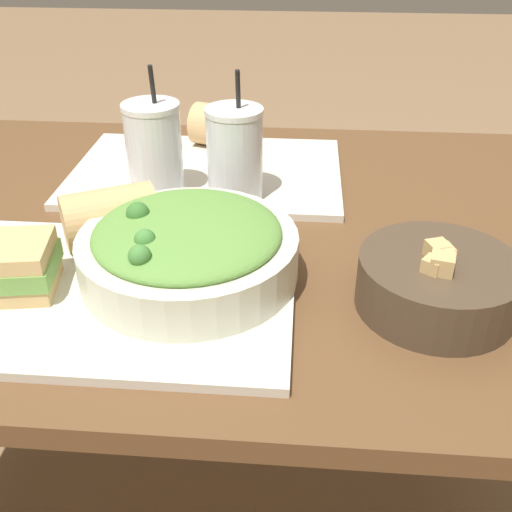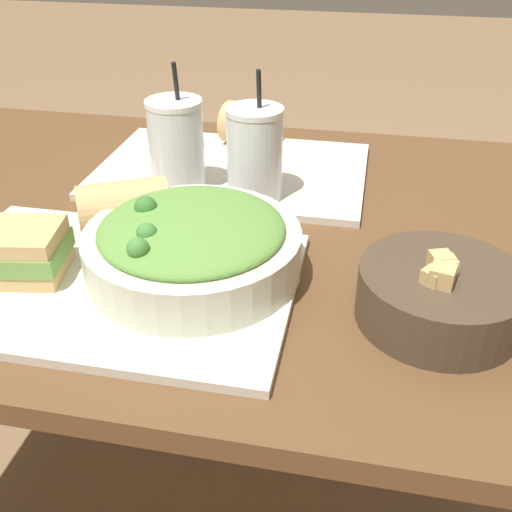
{
  "view_description": "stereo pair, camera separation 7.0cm",
  "coord_description": "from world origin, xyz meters",
  "views": [
    {
      "loc": [
        0.16,
        -0.78,
        1.15
      ],
      "look_at": [
        0.11,
        -0.19,
        0.78
      ],
      "focal_mm": 42.0,
      "sensor_mm": 36.0,
      "label": 1
    },
    {
      "loc": [
        0.23,
        -0.77,
        1.15
      ],
      "look_at": [
        0.11,
        -0.19,
        0.78
      ],
      "focal_mm": 42.0,
      "sensor_mm": 36.0,
      "label": 2
    }
  ],
  "objects": [
    {
      "name": "baguette_near",
      "position": [
        -0.1,
        -0.09,
        0.77
      ],
      "size": [
        0.14,
        0.13,
        0.08
      ],
      "rotation": [
        0.0,
        0.0,
        2.06
      ],
      "color": "tan",
      "rests_on": "tray_near"
    },
    {
      "name": "dining_table",
      "position": [
        0.0,
        0.0,
        0.62
      ],
      "size": [
        1.32,
        0.83,
        0.72
      ],
      "color": "brown",
      "rests_on": "ground_plane"
    },
    {
      "name": "napkin_folded",
      "position": [
        -0.1,
        -0.02,
        0.72
      ],
      "size": [
        0.2,
        0.18,
        0.0
      ],
      "color": "silver",
      "rests_on": "dining_table"
    },
    {
      "name": "salad_bowl",
      "position": [
        0.02,
        -0.16,
        0.77
      ],
      "size": [
        0.27,
        0.27,
        0.09
      ],
      "color": "beige",
      "rests_on": "tray_near"
    },
    {
      "name": "baguette_far",
      "position": [
        0.0,
        0.28,
        0.77
      ],
      "size": [
        0.11,
        0.1,
        0.08
      ],
      "rotation": [
        0.0,
        0.0,
        1.27
      ],
      "color": "tan",
      "rests_on": "tray_far"
    },
    {
      "name": "soup_bowl",
      "position": [
        0.32,
        -0.19,
        0.75
      ],
      "size": [
        0.19,
        0.19,
        0.09
      ],
      "color": "#473828",
      "rests_on": "dining_table"
    },
    {
      "name": "tray_near",
      "position": [
        -0.08,
        -0.2,
        0.73
      ],
      "size": [
        0.46,
        0.31,
        0.01
      ],
      "color": "beige",
      "rests_on": "dining_table"
    },
    {
      "name": "drink_cup_red",
      "position": [
        0.06,
        0.06,
        0.8
      ],
      "size": [
        0.09,
        0.09,
        0.2
      ],
      "color": "silver",
      "rests_on": "tray_far"
    },
    {
      "name": "drink_cup_dark",
      "position": [
        -0.07,
        0.06,
        0.8
      ],
      "size": [
        0.09,
        0.09,
        0.2
      ],
      "color": "silver",
      "rests_on": "tray_far"
    },
    {
      "name": "tray_far",
      "position": [
        -0.01,
        0.16,
        0.73
      ],
      "size": [
        0.46,
        0.31,
        0.01
      ],
      "color": "beige",
      "rests_on": "dining_table"
    }
  ]
}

